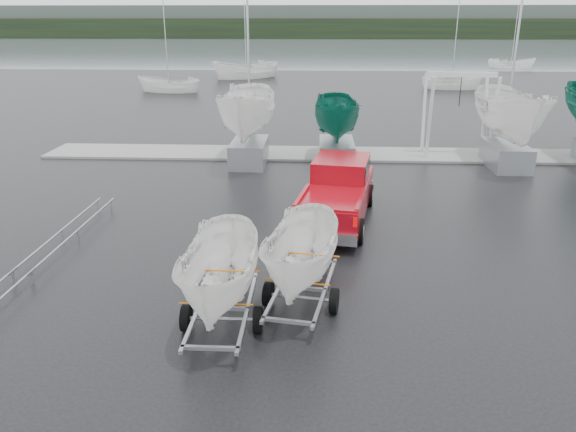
% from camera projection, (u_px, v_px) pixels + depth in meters
% --- Properties ---
extents(ground_plane, '(120.00, 120.00, 0.00)m').
position_uv_depth(ground_plane, '(362.00, 260.00, 16.15)').
color(ground_plane, black).
rests_on(ground_plane, ground).
extents(lake, '(300.00, 300.00, 0.00)m').
position_uv_depth(lake, '(326.00, 52.00, 110.21)').
color(lake, slate).
rests_on(lake, ground).
extents(dock, '(30.00, 3.00, 0.12)m').
position_uv_depth(dock, '(344.00, 154.00, 28.36)').
color(dock, gray).
rests_on(dock, ground).
extents(treeline, '(300.00, 8.00, 6.00)m').
position_uv_depth(treeline, '(323.00, 29.00, 175.04)').
color(treeline, black).
rests_on(treeline, ground).
extents(far_hill, '(300.00, 6.00, 10.00)m').
position_uv_depth(far_hill, '(323.00, 22.00, 181.89)').
color(far_hill, '#4C5651').
rests_on(far_hill, ground).
extents(pickup_truck, '(2.92, 6.14, 1.96)m').
position_uv_depth(pickup_truck, '(338.00, 189.00, 19.24)').
color(pickup_truck, maroon).
rests_on(pickup_truck, ground).
extents(trailer_hitched, '(1.88, 3.74, 4.73)m').
position_uv_depth(trailer_hitched, '(303.00, 205.00, 12.79)').
color(trailer_hitched, '#979AA0').
rests_on(trailer_hitched, ground).
extents(trailer_parked, '(1.78, 3.60, 4.80)m').
position_uv_depth(trailer_parked, '(219.00, 218.00, 11.83)').
color(trailer_parked, '#979AA0').
rests_on(trailer_parked, ground).
extents(boat_hoist, '(3.30, 2.18, 4.12)m').
position_uv_depth(boat_hoist, '(459.00, 103.00, 27.21)').
color(boat_hoist, silver).
rests_on(boat_hoist, ground).
extents(keelboat_0, '(2.53, 3.20, 10.70)m').
position_uv_depth(keelboat_0, '(248.00, 77.00, 25.37)').
color(keelboat_0, '#979AA0').
rests_on(keelboat_0, ground).
extents(keelboat_1, '(2.10, 3.20, 6.67)m').
position_uv_depth(keelboat_1, '(338.00, 94.00, 25.60)').
color(keelboat_1, '#979AA0').
rests_on(keelboat_1, ground).
extents(keelboat_2, '(2.54, 3.20, 10.71)m').
position_uv_depth(keelboat_2, '(516.00, 78.00, 24.77)').
color(keelboat_2, '#979AA0').
rests_on(keelboat_2, ground).
extents(mast_rack_0, '(0.56, 6.50, 0.06)m').
position_uv_depth(mast_rack_0, '(69.00, 230.00, 17.42)').
color(mast_rack_0, '#979AA0').
rests_on(mast_rack_0, ground).
extents(moored_boat_0, '(2.54, 2.49, 10.99)m').
position_uv_depth(moored_boat_0, '(169.00, 92.00, 51.78)').
color(moored_boat_0, white).
rests_on(moored_boat_0, ground).
extents(moored_boat_1, '(4.31, 4.28, 12.08)m').
position_uv_depth(moored_boat_1, '(246.00, 78.00, 63.37)').
color(moored_boat_1, white).
rests_on(moored_boat_1, ground).
extents(moored_boat_2, '(2.43, 2.38, 10.87)m').
position_uv_depth(moored_boat_2, '(451.00, 89.00, 53.98)').
color(moored_boat_2, white).
rests_on(moored_boat_2, ground).
extents(moored_boat_3, '(2.93, 2.90, 10.99)m').
position_uv_depth(moored_boat_3, '(510.00, 69.00, 74.92)').
color(moored_boat_3, white).
rests_on(moored_boat_3, ground).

